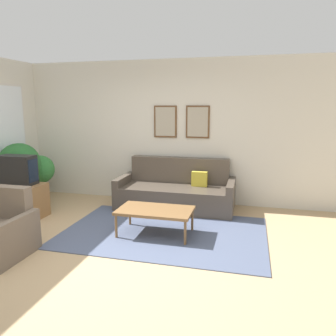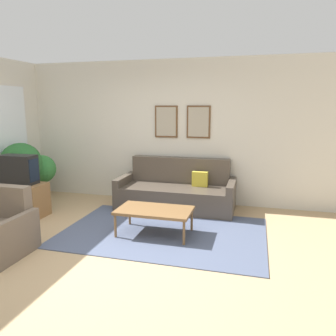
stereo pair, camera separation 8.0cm
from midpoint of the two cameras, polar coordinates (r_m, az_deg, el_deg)
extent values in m
plane|color=tan|center=(4.44, -11.71, -13.92)|extent=(16.00, 16.00, 0.00)
cube|color=#4C5670|center=(4.93, -0.32, -11.08)|extent=(2.93, 1.96, 0.01)
cube|color=beige|center=(6.40, -1.97, 6.34)|extent=(8.00, 0.06, 2.70)
cube|color=brown|center=(6.28, 0.06, 8.09)|extent=(0.44, 0.03, 0.60)
cube|color=#A89E89|center=(6.26, 0.02, 8.08)|extent=(0.38, 0.01, 0.54)
cube|color=brown|center=(6.15, 5.71, 7.98)|extent=(0.44, 0.03, 0.60)
cube|color=#A89E89|center=(6.13, 5.68, 7.97)|extent=(0.38, 0.01, 0.54)
cube|color=beige|center=(6.80, -25.93, 6.10)|extent=(0.02, 1.10, 1.67)
cube|color=white|center=(6.80, -25.89, 6.10)|extent=(0.02, 1.02, 1.59)
cube|color=#4C4238|center=(5.96, 1.76, -5.15)|extent=(1.85, 0.90, 0.42)
cube|color=#4C4238|center=(6.19, 2.53, -0.32)|extent=(1.85, 0.20, 0.47)
cube|color=#4C4238|center=(6.24, -7.11, -3.84)|extent=(0.12, 0.90, 0.56)
cube|color=#4C4238|center=(5.80, 11.32, -5.08)|extent=(0.12, 0.90, 0.56)
cube|color=gold|center=(5.90, 5.96, -2.00)|extent=(0.28, 0.10, 0.28)
cube|color=brown|center=(4.74, -1.88, -7.39)|extent=(1.07, 0.62, 0.04)
cylinder|color=brown|center=(4.73, -8.67, -10.01)|extent=(0.04, 0.04, 0.34)
cylinder|color=brown|center=(4.45, 3.31, -11.29)|extent=(0.04, 0.04, 0.34)
cylinder|color=brown|center=(5.20, -6.26, -8.03)|extent=(0.04, 0.04, 0.34)
cylinder|color=brown|center=(4.94, 4.62, -9.01)|extent=(0.04, 0.04, 0.34)
cube|color=olive|center=(6.07, -23.85, -5.07)|extent=(0.83, 0.46, 0.56)
cube|color=black|center=(5.96, -24.22, -0.22)|extent=(0.59, 0.28, 0.48)
cube|color=#192333|center=(5.78, -21.92, -0.37)|extent=(0.01, 0.23, 0.38)
cube|color=#6B5B4C|center=(4.76, -25.57, -5.20)|extent=(0.60, 0.16, 0.41)
cube|color=#6B5B4C|center=(4.43, -24.29, -11.03)|extent=(0.09, 0.76, 0.53)
cylinder|color=slate|center=(6.68, -23.47, -4.92)|extent=(0.29, 0.29, 0.28)
cylinder|color=#51381E|center=(6.62, -23.63, -2.83)|extent=(0.04, 0.04, 0.22)
sphere|color=#28662D|center=(6.54, -23.90, 0.80)|extent=(0.74, 0.74, 0.74)
cylinder|color=beige|center=(7.03, -20.55, -4.22)|extent=(0.22, 0.22, 0.22)
cylinder|color=#51381E|center=(6.99, -20.65, -2.71)|extent=(0.04, 0.04, 0.17)
sphere|color=#337A38|center=(6.92, -20.82, -0.15)|extent=(0.55, 0.55, 0.55)
camera|label=1|loc=(0.04, -89.57, 0.08)|focal=35.00mm
camera|label=2|loc=(0.04, 90.43, -0.08)|focal=35.00mm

